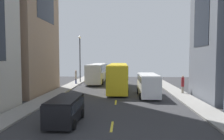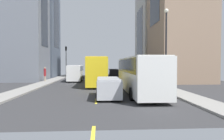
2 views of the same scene
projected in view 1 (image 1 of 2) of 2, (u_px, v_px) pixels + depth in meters
name	position (u px, v px, depth m)	size (l,w,h in m)	color
ground_plane	(118.00, 91.00, 26.72)	(41.17, 41.17, 0.00)	#333335
sidewalk_west	(62.00, 90.00, 27.13)	(2.10, 44.00, 0.15)	gray
sidewalk_east	(175.00, 91.00, 26.31)	(2.10, 44.00, 0.15)	gray
lane_stripe_1	(112.00, 126.00, 12.77)	(0.16, 2.00, 0.01)	yellow
lane_stripe_2	(116.00, 102.00, 19.74)	(0.16, 2.00, 0.01)	yellow
lane_stripe_3	(118.00, 91.00, 26.72)	(0.16, 2.00, 0.01)	yellow
lane_stripe_4	(119.00, 84.00, 33.70)	(0.16, 2.00, 0.01)	yellow
lane_stripe_5	(119.00, 80.00, 40.68)	(0.16, 2.00, 0.01)	yellow
lane_stripe_6	(120.00, 77.00, 47.65)	(0.16, 2.00, 0.01)	yellow
city_bus_white	(98.00, 71.00, 36.70)	(2.80, 12.72, 3.35)	silver
streetcar_yellow	(118.00, 74.00, 27.79)	(2.70, 12.29, 3.59)	yellow
delivery_van_white	(148.00, 83.00, 22.72)	(2.25, 5.64, 2.58)	white
car_silver_0	(114.00, 76.00, 39.22)	(2.03, 4.35, 1.62)	#B7BABF
car_black_1	(65.00, 108.00, 13.44)	(1.97, 4.01, 1.72)	black
pedestrian_walking_far	(183.00, 84.00, 24.16)	(0.35, 0.35, 2.15)	gray
pedestrian_crossing_near	(76.00, 77.00, 33.12)	(0.32, 0.32, 2.22)	navy
streetlamp_near	(80.00, 54.00, 35.57)	(0.44, 0.44, 8.19)	black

